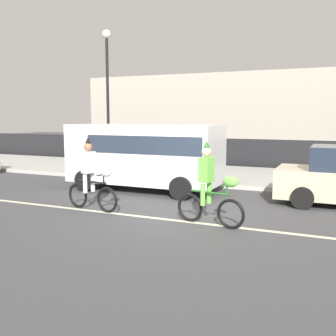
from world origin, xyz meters
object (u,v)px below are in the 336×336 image
parked_van_white (147,152)px  parade_cyclist_zebra (92,179)px  parade_cyclist_lime (210,189)px  street_lamp_post (107,79)px

parked_van_white → parade_cyclist_zebra: bearing=-90.5°
parade_cyclist_zebra → parked_van_white: size_ratio=0.38×
parade_cyclist_lime → parked_van_white: bearing=134.8°
street_lamp_post → parade_cyclist_zebra: bearing=-61.4°
parade_cyclist_lime → street_lamp_post: (-6.51, 6.10, 3.15)m
parked_van_white → street_lamp_post: bearing=139.0°
parade_cyclist_lime → parked_van_white: size_ratio=0.38×
street_lamp_post → parked_van_white: bearing=-41.0°
parade_cyclist_zebra → street_lamp_post: street_lamp_post is taller
parade_cyclist_zebra → parade_cyclist_lime: 3.27m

